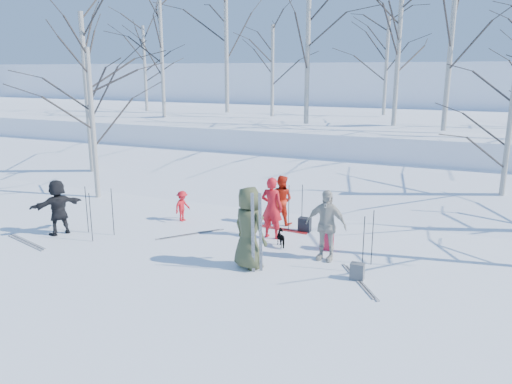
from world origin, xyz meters
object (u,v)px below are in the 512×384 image
at_px(skier_red_north, 272,208).
at_px(skier_redor_behind, 281,200).
at_px(dog, 282,238).
at_px(skier_red_seated, 182,206).
at_px(backpack_dark, 305,225).
at_px(skier_grey_west, 58,207).
at_px(skier_olive_center, 249,228).
at_px(backpack_grey, 357,271).
at_px(skier_cream_east, 326,225).
at_px(backpack_red, 327,242).

bearing_deg(skier_red_north, skier_redor_behind, -78.22).
xyz_separation_m(skier_red_north, dog, (0.52, -0.54, -0.63)).
distance_m(skier_red_seated, backpack_dark, 3.79).
bearing_deg(skier_grey_west, backpack_dark, 140.57).
distance_m(skier_olive_center, skier_grey_west, 5.91).
bearing_deg(skier_grey_west, skier_olive_center, 114.11).
bearing_deg(skier_red_north, backpack_dark, -124.54).
bearing_deg(backpack_dark, skier_redor_behind, 154.65).
distance_m(skier_red_north, backpack_grey, 3.43).
bearing_deg(skier_grey_west, skier_redor_behind, 147.47).
relative_size(skier_olive_center, skier_cream_east, 1.11).
height_order(skier_red_north, skier_cream_east, skier_cream_east).
height_order(skier_red_seated, skier_cream_east, skier_cream_east).
height_order(skier_olive_center, skier_red_north, skier_olive_center).
distance_m(backpack_red, backpack_dark, 1.54).
bearing_deg(skier_red_seated, dog, -94.93).
relative_size(skier_grey_west, backpack_red, 3.74).
relative_size(skier_olive_center, backpack_red, 4.61).
distance_m(skier_olive_center, skier_red_north, 2.22).
bearing_deg(backpack_dark, backpack_red, -50.07).
xyz_separation_m(skier_red_north, backpack_dark, (0.66, 0.89, -0.65)).
bearing_deg(skier_redor_behind, dog, 118.54).
bearing_deg(dog, skier_red_seated, -56.83).
relative_size(skier_redor_behind, dog, 2.80).
bearing_deg(skier_red_seated, skier_olive_center, -117.82).
relative_size(skier_redor_behind, backpack_grey, 3.92).
relative_size(skier_cream_east, dog, 3.29).
distance_m(skier_redor_behind, skier_grey_west, 6.36).
bearing_deg(skier_olive_center, skier_red_seated, -12.24).
bearing_deg(skier_redor_behind, backpack_red, 146.14).
distance_m(skier_red_seated, backpack_grey, 6.30).
distance_m(skier_redor_behind, dog, 2.06).
xyz_separation_m(backpack_red, backpack_dark, (-0.99, 1.18, -0.01)).
relative_size(skier_red_north, skier_red_seated, 1.81).
bearing_deg(skier_red_seated, skier_red_north, -87.60).
bearing_deg(skier_cream_east, skier_red_north, 155.14).
distance_m(skier_red_north, skier_red_seated, 3.13).
xyz_separation_m(skier_red_north, skier_red_seated, (-3.08, 0.36, -0.38)).
distance_m(skier_olive_center, skier_redor_behind, 3.55).
bearing_deg(backpack_red, skier_grey_west, -165.84).
relative_size(skier_grey_west, dog, 2.96).
bearing_deg(skier_olive_center, skier_red_north, -57.10).
xyz_separation_m(skier_olive_center, skier_grey_west, (-5.90, 0.07, -0.18)).
bearing_deg(skier_grey_west, skier_red_seated, 159.57).
bearing_deg(backpack_dark, skier_red_seated, -171.87).
distance_m(skier_olive_center, backpack_grey, 2.62).
relative_size(skier_redor_behind, skier_red_seated, 1.58).
height_order(dog, backpack_red, dog).
xyz_separation_m(backpack_grey, backpack_dark, (-2.14, 2.77, 0.01)).
xyz_separation_m(skier_red_north, skier_grey_west, (-5.58, -2.12, -0.07)).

